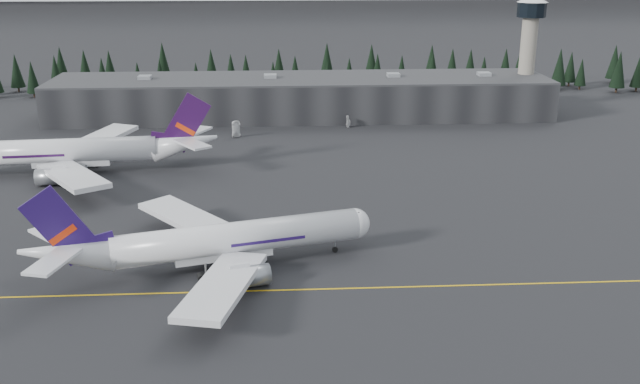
{
  "coord_description": "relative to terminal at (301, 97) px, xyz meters",
  "views": [
    {
      "loc": [
        -7.23,
        -104.9,
        51.43
      ],
      "look_at": [
        0.0,
        20.0,
        9.0
      ],
      "focal_mm": 40.0,
      "sensor_mm": 36.0,
      "label": 1
    }
  ],
  "objects": [
    {
      "name": "gse_vehicle_a",
      "position": [
        -19.95,
        -27.67,
        -5.6
      ],
      "size": [
        3.52,
        5.48,
        1.41
      ],
      "primitive_type": "imported",
      "rotation": [
        0.0,
        0.0,
        0.25
      ],
      "color": "silver",
      "rests_on": "ground"
    },
    {
      "name": "control_tower",
      "position": [
        75.0,
        3.0,
        17.11
      ],
      "size": [
        10.0,
        10.0,
        37.7
      ],
      "color": "gray",
      "rests_on": "ground"
    },
    {
      "name": "taxiline",
      "position": [
        0.0,
        -127.0,
        -6.29
      ],
      "size": [
        400.0,
        0.4,
        0.02
      ],
      "primitive_type": "cube",
      "color": "gold",
      "rests_on": "ground"
    },
    {
      "name": "jet_main",
      "position": [
        -19.67,
        -118.15,
        -1.38
      ],
      "size": [
        58.16,
        52.92,
        17.44
      ],
      "rotation": [
        0.0,
        0.0,
        0.26
      ],
      "color": "silver",
      "rests_on": "ground"
    },
    {
      "name": "gse_vehicle_b",
      "position": [
        13.8,
        -17.33,
        -5.65
      ],
      "size": [
        3.91,
        1.8,
        1.3
      ],
      "primitive_type": "imported",
      "rotation": [
        0.0,
        0.0,
        -1.5
      ],
      "color": "#BABBBD",
      "rests_on": "ground"
    },
    {
      "name": "treeline",
      "position": [
        0.0,
        37.0,
        1.2
      ],
      "size": [
        360.0,
        20.0,
        15.0
      ],
      "primitive_type": "cube",
      "color": "black",
      "rests_on": "ground"
    },
    {
      "name": "terminal",
      "position": [
        0.0,
        0.0,
        0.0
      ],
      "size": [
        160.0,
        30.0,
        12.6
      ],
      "color": "black",
      "rests_on": "ground"
    },
    {
      "name": "ground",
      "position": [
        0.0,
        -125.0,
        -6.3
      ],
      "size": [
        1400.0,
        1400.0,
        0.0
      ],
      "primitive_type": "plane",
      "color": "black",
      "rests_on": "ground"
    },
    {
      "name": "jet_parked",
      "position": [
        -55.13,
        -60.14,
        -0.91
      ],
      "size": [
        64.99,
        59.81,
        19.11
      ],
      "rotation": [
        0.0,
        0.0,
        3.22
      ],
      "color": "silver",
      "rests_on": "ground"
    }
  ]
}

